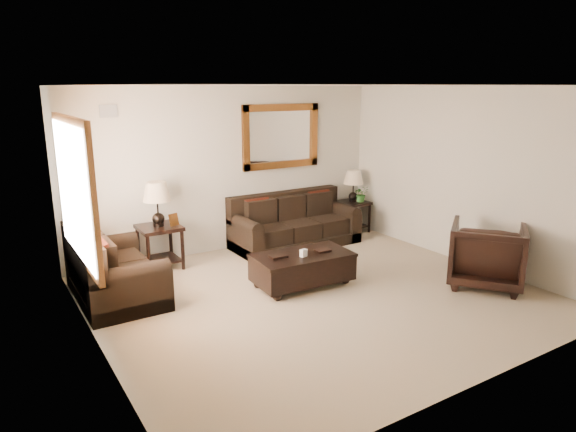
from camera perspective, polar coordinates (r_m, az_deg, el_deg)
room at (r=6.47m, az=3.37°, el=2.25°), size 5.51×5.01×2.71m
window at (r=6.23m, az=-22.50°, el=2.59°), size 0.07×1.96×1.66m
mirror at (r=8.96m, az=-0.76°, el=8.83°), size 1.50×0.06×1.10m
air_vent at (r=7.84m, az=-19.33°, el=10.95°), size 0.25×0.02×0.18m
sofa at (r=8.91m, az=0.61°, el=-1.19°), size 2.19×0.94×0.90m
loveseat at (r=7.05m, az=-19.06°, el=-6.08°), size 0.97×1.64×0.92m
end_table_left at (r=7.88m, az=-14.24°, el=0.39°), size 0.60×0.60×1.33m
end_table_right at (r=9.71m, az=7.24°, el=2.68°), size 0.53×0.53×1.18m
coffee_table at (r=7.11m, az=1.60°, el=-5.56°), size 1.39×0.81×0.57m
armchair at (r=7.57m, az=21.23°, el=-3.69°), size 1.28×1.29×0.98m
potted_plant at (r=9.73m, az=8.12°, el=2.27°), size 0.35×0.37×0.24m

